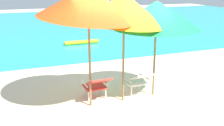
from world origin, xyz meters
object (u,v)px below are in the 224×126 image
at_px(lounge_chair_right, 139,80).
at_px(beach_umbrella_center, 124,8).
at_px(swim_buoy, 82,42).
at_px(beach_umbrella_left, 88,2).
at_px(beach_umbrella_right, 156,15).
at_px(lounge_chair_left, 97,84).

xyz_separation_m(lounge_chair_right, beach_umbrella_center, (-0.50, -0.16, 1.84)).
relative_size(swim_buoy, lounge_chair_right, 1.80).
height_order(swim_buoy, lounge_chair_right, lounge_chair_right).
xyz_separation_m(swim_buoy, beach_umbrella_left, (-1.52, -6.46, 2.30)).
height_order(swim_buoy, beach_umbrella_left, beach_umbrella_left).
bearing_deg(beach_umbrella_center, beach_umbrella_left, -178.75).
distance_m(swim_buoy, beach_umbrella_center, 6.83).
distance_m(beach_umbrella_center, beach_umbrella_right, 0.88).
xyz_separation_m(swim_buoy, beach_umbrella_right, (0.18, -6.41, 1.96)).
xyz_separation_m(swim_buoy, lounge_chair_left, (-1.28, -6.20, 0.31)).
height_order(swim_buoy, lounge_chair_left, lounge_chair_left).
height_order(swim_buoy, beach_umbrella_right, beach_umbrella_right).
xyz_separation_m(lounge_chair_left, beach_umbrella_center, (0.60, -0.25, 1.84)).
bearing_deg(beach_umbrella_right, beach_umbrella_left, -178.28).
distance_m(lounge_chair_right, beach_umbrella_left, 2.41).
xyz_separation_m(beach_umbrella_center, beach_umbrella_right, (0.86, 0.03, -0.18)).
bearing_deg(beach_umbrella_left, beach_umbrella_center, 1.25).
relative_size(swim_buoy, beach_umbrella_right, 0.62).
bearing_deg(swim_buoy, beach_umbrella_center, -96.01).
bearing_deg(swim_buoy, lounge_chair_right, -91.60).
distance_m(lounge_chair_left, beach_umbrella_right, 2.22).
bearing_deg(beach_umbrella_center, swim_buoy, 83.99).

